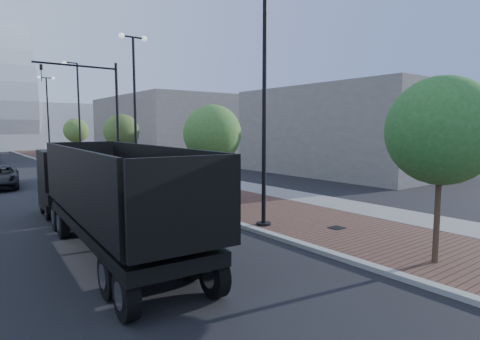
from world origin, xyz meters
TOP-DOWN VIEW (x-y plane):
  - sidewalk at (3.50, 40.00)m, footprint 7.00×140.00m
  - concrete_strip at (6.20, 40.00)m, footprint 2.40×140.00m
  - curb at (0.00, 40.00)m, footprint 0.30×140.00m
  - dump_truck at (-4.75, 13.52)m, footprint 3.24×13.46m
  - white_sedan at (-2.79, 21.37)m, footprint 2.85×5.02m
  - pedestrian at (5.27, 21.29)m, footprint 0.85×0.72m
  - streetlight_1 at (0.49, 10.00)m, footprint 1.44×0.56m
  - streetlight_2 at (0.60, 22.00)m, footprint 1.72×0.56m
  - streetlight_3 at (0.49, 34.00)m, footprint 1.44×0.56m
  - streetlight_4 at (0.60, 46.00)m, footprint 1.72×0.56m
  - traffic_mast at (-0.30, 25.00)m, footprint 5.09×0.20m
  - tree_0 at (1.65, 4.02)m, footprint 2.87×2.87m
  - tree_1 at (1.65, 15.02)m, footprint 2.82×2.82m
  - tree_2 at (1.65, 27.02)m, footprint 2.55×2.53m
  - tree_3 at (1.65, 39.02)m, footprint 2.37×2.32m
  - commercial_block_ne at (16.00, 50.00)m, footprint 12.00×22.00m
  - commercial_block_e at (18.00, 20.00)m, footprint 10.00×16.00m
  - utility_cover_1 at (2.40, 8.00)m, footprint 0.50×0.50m
  - utility_cover_2 at (2.40, 19.00)m, footprint 0.50×0.50m

SIDE VIEW (x-z plane):
  - sidewalk at x=3.50m, z-range 0.00..0.12m
  - concrete_strip at x=6.20m, z-range 0.00..0.13m
  - curb at x=0.00m, z-range 0.00..0.14m
  - utility_cover_1 at x=2.40m, z-range 0.12..0.14m
  - utility_cover_2 at x=2.40m, z-range 0.12..0.14m
  - white_sedan at x=-2.79m, z-range 0.00..1.56m
  - pedestrian at x=5.27m, z-range 0.00..1.98m
  - dump_truck at x=-4.75m, z-range -0.25..2.98m
  - tree_1 at x=1.65m, z-range 1.02..5.90m
  - tree_2 at x=1.65m, z-range 1.11..5.88m
  - commercial_block_e at x=18.00m, z-range 0.00..7.00m
  - tree_3 at x=1.65m, z-range 1.17..5.84m
  - tree_0 at x=1.65m, z-range 1.11..6.23m
  - commercial_block_ne at x=16.00m, z-range 0.00..8.00m
  - streetlight_1 at x=0.49m, z-range -0.26..8.95m
  - streetlight_3 at x=0.49m, z-range -0.26..8.95m
  - streetlight_2 at x=0.60m, z-range 0.18..9.46m
  - streetlight_4 at x=0.60m, z-range 0.18..9.46m
  - traffic_mast at x=-0.30m, z-range 0.98..8.98m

